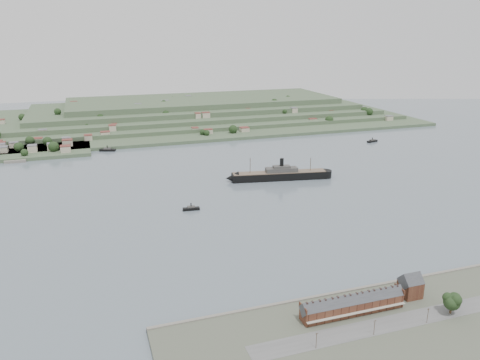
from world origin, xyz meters
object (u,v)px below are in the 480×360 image
object	(u,v)px
tugboat	(191,208)
fig_tree	(453,301)
gabled_building	(410,286)
terrace_row	(353,304)
steamship	(277,175)

from	to	relation	value
tugboat	fig_tree	bearing A→B (deg)	-64.02
gabled_building	terrace_row	bearing A→B (deg)	-173.88
terrace_row	fig_tree	xyz separation A→B (m)	(46.84, -16.47, 2.22)
terrace_row	fig_tree	world-z (taller)	fig_tree
terrace_row	tugboat	distance (m)	175.53
tugboat	fig_tree	distance (m)	207.41
terrace_row	tugboat	world-z (taller)	terrace_row
terrace_row	steamship	xyz separation A→B (m)	(53.13, 223.28, -2.19)
fig_tree	tugboat	bearing A→B (deg)	115.98
terrace_row	steamship	bearing A→B (deg)	76.62
steamship	tugboat	xyz separation A→B (m)	(-97.08, -53.43, -3.17)
gabled_building	fig_tree	distance (m)	22.54
gabled_building	tugboat	world-z (taller)	gabled_building
gabled_building	tugboat	bearing A→B (deg)	116.16
tugboat	terrace_row	bearing A→B (deg)	-75.49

